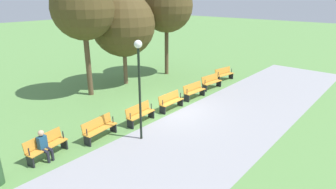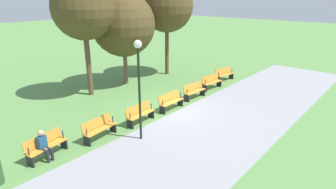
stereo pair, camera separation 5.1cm
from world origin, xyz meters
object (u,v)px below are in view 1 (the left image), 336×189
(bench_2, at_px, (194,91))
(bench_5, at_px, (99,128))
(bench_6, at_px, (46,146))
(tree_0, at_px, (167,6))
(tree_1, at_px, (83,9))
(lamp_post, at_px, (139,73))
(person_seated, at_px, (44,145))
(bench_1, at_px, (211,82))
(bench_4, at_px, (140,113))
(bench_0, at_px, (224,74))
(bench_3, at_px, (171,101))
(tree_2, at_px, (123,25))

(bench_2, height_order, bench_5, same)
(bench_6, bearing_deg, tree_0, -170.18)
(tree_1, bearing_deg, lamp_post, 72.97)
(bench_2, relative_size, person_seated, 1.36)
(bench_1, relative_size, bench_2, 1.01)
(tree_0, distance_m, tree_1, 6.75)
(bench_4, height_order, lamp_post, lamp_post)
(bench_0, relative_size, bench_3, 1.04)
(bench_3, relative_size, tree_2, 0.26)
(bench_2, bearing_deg, bench_3, 4.94)
(bench_3, bearing_deg, bench_4, -1.64)
(bench_4, relative_size, bench_6, 0.98)
(bench_3, height_order, tree_2, tree_2)
(bench_2, distance_m, lamp_post, 6.22)
(bench_5, distance_m, tree_1, 7.52)
(lamp_post, bearing_deg, bench_3, -161.12)
(person_seated, bearing_deg, tree_1, -147.95)
(bench_0, xyz_separation_m, bench_3, (6.68, 0.58, 0.00))
(bench_0, bearing_deg, bench_3, 14.81)
(tree_1, distance_m, lamp_post, 7.08)
(bench_0, height_order, bench_3, same)
(lamp_post, bearing_deg, bench_5, -51.34)
(bench_1, xyz_separation_m, bench_3, (4.47, 0.26, 0.00))
(bench_0, bearing_deg, tree_0, -63.19)
(bench_5, height_order, bench_6, same)
(bench_1, height_order, bench_5, same)
(bench_4, height_order, person_seated, person_seated)
(bench_0, xyz_separation_m, lamp_post, (10.03, 1.72, 2.45))
(tree_0, bearing_deg, bench_1, 78.99)
(bench_4, height_order, tree_0, tree_0)
(tree_0, xyz_separation_m, lamp_post, (8.71, 6.04, -2.17))
(bench_2, height_order, bench_4, same)
(bench_6, xyz_separation_m, tree_1, (-5.31, -4.72, 4.64))
(bench_1, distance_m, bench_4, 6.71)
(bench_0, xyz_separation_m, person_seated, (13.50, 0.17, 0.17))
(person_seated, distance_m, tree_1, 8.58)
(bench_2, height_order, person_seated, person_seated)
(tree_2, relative_size, lamp_post, 1.44)
(tree_1, bearing_deg, bench_2, 124.58)
(bench_5, distance_m, person_seated, 2.36)
(bench_1, bearing_deg, tree_1, -34.23)
(bench_0, xyz_separation_m, bench_2, (4.44, 0.51, 0.00))
(bench_6, bearing_deg, bench_0, 170.12)
(bench_2, distance_m, tree_2, 6.43)
(bench_2, relative_size, lamp_post, 0.39)
(bench_4, relative_size, bench_5, 0.99)
(bench_5, relative_size, tree_2, 0.27)
(person_seated, xyz_separation_m, tree_2, (-8.41, -4.99, 3.37))
(bench_2, relative_size, bench_5, 0.99)
(bench_0, height_order, bench_2, same)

